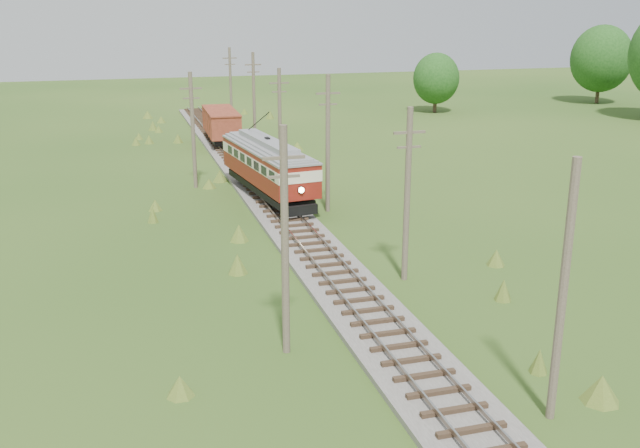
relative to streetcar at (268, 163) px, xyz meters
name	(u,v)px	position (x,y,z in m)	size (l,w,h in m)	color
railbed_main	(271,201)	(0.00, -0.82, -2.48)	(3.60, 96.00, 0.57)	#605B54
streetcar	(268,163)	(0.00, 0.00, 0.00)	(4.45, 12.72, 5.76)	black
gondola	(221,124)	(0.00, 21.77, -0.52)	(3.13, 8.91, 2.93)	black
gravel_pile	(276,148)	(4.03, 15.45, -2.03)	(3.77, 3.99, 1.37)	gray
utility_pole_r_1	(563,294)	(3.10, -29.82, 1.73)	(0.30, 0.30, 8.80)	brown
utility_pole_r_2	(407,194)	(3.30, -16.82, 1.76)	(1.60, 0.30, 8.60)	brown
utility_pole_r_3	(328,143)	(3.20, -3.82, 1.96)	(1.60, 0.30, 9.00)	brown
utility_pole_r_4	(280,119)	(3.00, 9.18, 1.65)	(1.60, 0.30, 8.40)	brown
utility_pole_r_5	(254,97)	(3.40, 22.18, 1.91)	(1.60, 0.30, 8.90)	brown
utility_pole_r_6	(231,85)	(3.20, 35.18, 1.81)	(1.60, 0.30, 8.70)	brown
utility_pole_l_a	(285,241)	(-4.20, -22.82, 1.96)	(1.60, 0.30, 9.00)	brown
utility_pole_l_b	(193,129)	(-4.50, 5.18, 1.76)	(1.60, 0.30, 8.60)	brown
tree_right_5	(601,59)	(56.00, 39.18, 3.53)	(8.40, 8.40, 10.82)	#38281C
tree_mid_b	(436,78)	(30.00, 37.18, 1.66)	(5.88, 5.88, 7.57)	#38281C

